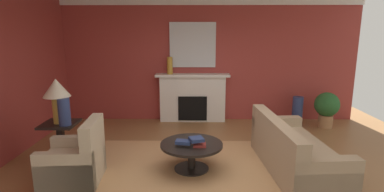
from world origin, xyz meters
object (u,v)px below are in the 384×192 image
(fireplace, at_px, (193,99))
(potted_plant, at_px, (327,107))
(armchair_near_window, at_px, (75,162))
(vase_tall_corner, at_px, (297,111))
(table_lamp, at_px, (57,92))
(sofa, at_px, (293,153))
(vase_mantel_left, at_px, (170,66))
(coffee_table, at_px, (192,150))
(side_table, at_px, (61,140))
(vase_on_side_table, at_px, (64,112))
(mantel_mirror, at_px, (193,45))

(fireplace, height_order, potted_plant, fireplace)
(armchair_near_window, relative_size, vase_tall_corner, 1.38)
(table_lamp, bearing_deg, vase_tall_corner, 24.67)
(sofa, bearing_deg, potted_plant, 56.77)
(sofa, xyz_separation_m, vase_mantel_left, (-2.18, 2.70, 1.10))
(vase_mantel_left, bearing_deg, table_lamp, -124.56)
(coffee_table, xyz_separation_m, side_table, (-2.22, 0.28, 0.06))
(side_table, relative_size, vase_mantel_left, 1.69)
(sofa, xyz_separation_m, coffee_table, (-1.62, 0.01, 0.04))
(fireplace, bearing_deg, table_lamp, -131.92)
(vase_on_side_table, bearing_deg, fireplace, 51.40)
(vase_on_side_table, distance_m, vase_mantel_left, 2.99)
(vase_on_side_table, bearing_deg, vase_tall_corner, 26.59)
(mantel_mirror, bearing_deg, coffee_table, -89.89)
(mantel_mirror, bearing_deg, potted_plant, -11.34)
(mantel_mirror, bearing_deg, vase_mantel_left, -162.82)
(armchair_near_window, distance_m, potted_plant, 5.50)
(fireplace, bearing_deg, vase_on_side_table, -128.60)
(armchair_near_window, relative_size, side_table, 1.36)
(sofa, bearing_deg, vase_tall_corner, 70.37)
(side_table, relative_size, potted_plant, 0.84)
(armchair_near_window, height_order, coffee_table, armchair_near_window)
(mantel_mirror, distance_m, potted_plant, 3.46)
(vase_on_side_table, xyz_separation_m, vase_mantel_left, (1.52, 2.54, 0.47))
(fireplace, height_order, table_lamp, table_lamp)
(fireplace, height_order, mantel_mirror, mantel_mirror)
(fireplace, relative_size, vase_mantel_left, 4.35)
(fireplace, relative_size, vase_tall_corner, 2.62)
(mantel_mirror, xyz_separation_m, potted_plant, (3.10, -0.62, -1.39))
(armchair_near_window, distance_m, table_lamp, 1.26)
(sofa, distance_m, side_table, 3.86)
(fireplace, bearing_deg, side_table, -131.92)
(side_table, distance_m, potted_plant, 5.67)
(table_lamp, height_order, potted_plant, table_lamp)
(table_lamp, bearing_deg, fireplace, 48.08)
(vase_tall_corner, xyz_separation_m, potted_plant, (0.60, -0.20, 0.15))
(vase_mantel_left, bearing_deg, side_table, -124.56)
(side_table, bearing_deg, mantel_mirror, 49.43)
(sofa, height_order, coffee_table, sofa)
(coffee_table, bearing_deg, armchair_near_window, -166.19)
(mantel_mirror, xyz_separation_m, table_lamp, (-2.22, -2.59, -0.65))
(coffee_table, height_order, vase_tall_corner, vase_tall_corner)
(fireplace, distance_m, sofa, 3.21)
(coffee_table, xyz_separation_m, vase_mantel_left, (-0.56, 2.69, 1.06))
(table_lamp, relative_size, vase_on_side_table, 1.65)
(fireplace, bearing_deg, vase_tall_corner, -6.82)
(armchair_near_window, relative_size, vase_on_side_table, 2.10)
(sofa, relative_size, side_table, 3.08)
(fireplace, height_order, sofa, fireplace)
(vase_mantel_left, bearing_deg, fireplace, 5.14)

